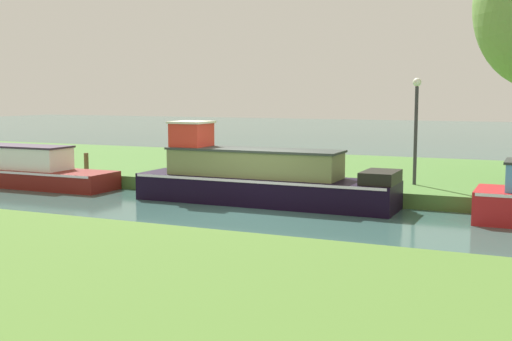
# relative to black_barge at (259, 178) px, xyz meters

# --- Properties ---
(ground_plane) EXTENTS (120.00, 120.00, 0.00)m
(ground_plane) POSITION_rel_black_barge_xyz_m (0.23, -1.20, -0.69)
(ground_plane) COLOR #355953
(riverbank_far) EXTENTS (72.00, 10.00, 0.40)m
(riverbank_far) POSITION_rel_black_barge_xyz_m (0.23, 5.80, -0.49)
(riverbank_far) COLOR #487533
(riverbank_far) RESTS_ON ground_plane
(black_barge) EXTENTS (7.20, 1.59, 2.20)m
(black_barge) POSITION_rel_black_barge_xyz_m (0.00, 0.00, 0.00)
(black_barge) COLOR black
(black_barge) RESTS_ON ground_plane
(maroon_cruiser) EXTENTS (8.09, 1.53, 1.83)m
(maroon_cruiser) POSITION_rel_black_barge_xyz_m (-9.26, 0.00, -0.10)
(maroon_cruiser) COLOR maroon
(maroon_cruiser) RESTS_ON ground_plane
(lamp_post) EXTENTS (0.24, 0.24, 3.01)m
(lamp_post) POSITION_rel_black_barge_xyz_m (3.67, 2.61, 1.59)
(lamp_post) COLOR #333338
(lamp_post) RESTS_ON riverbank_far
(mooring_post_near) EXTENTS (0.15, 0.15, 0.59)m
(mooring_post_near) POSITION_rel_black_barge_xyz_m (-7.05, 1.54, 0.00)
(mooring_post_near) COLOR brown
(mooring_post_near) RESTS_ON riverbank_far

